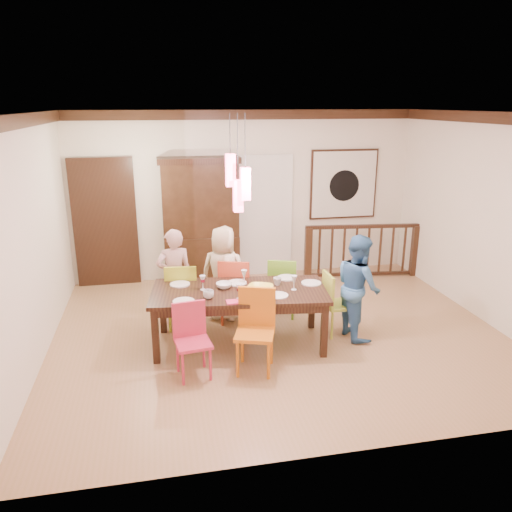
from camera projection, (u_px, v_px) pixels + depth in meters
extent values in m
plane|color=#A67F50|center=(278.00, 333.00, 6.83)|extent=(6.00, 6.00, 0.00)
plane|color=white|center=(281.00, 113.00, 5.97)|extent=(6.00, 6.00, 0.00)
plane|color=silver|center=(245.00, 196.00, 8.74)|extent=(6.00, 0.00, 6.00)
plane|color=silver|center=(31.00, 242.00, 5.84)|extent=(0.00, 5.00, 5.00)
plane|color=silver|center=(488.00, 220.00, 6.96)|extent=(0.00, 5.00, 5.00)
cube|color=black|center=(105.00, 225.00, 8.36)|extent=(1.04, 0.07, 2.24)
cube|color=silver|center=(265.00, 218.00, 8.89)|extent=(0.97, 0.05, 2.22)
cube|color=black|center=(344.00, 184.00, 9.01)|extent=(1.25, 0.04, 1.25)
cube|color=silver|center=(344.00, 184.00, 8.98)|extent=(1.18, 0.02, 1.18)
cylinder|color=black|center=(344.00, 186.00, 8.98)|extent=(0.56, 0.01, 0.56)
cube|color=#FF4C6E|center=(230.00, 170.00, 5.89)|extent=(0.11, 0.11, 0.38)
cylinder|color=black|center=(230.00, 134.00, 5.76)|extent=(0.01, 0.01, 0.46)
cube|color=#FF4C6E|center=(245.00, 184.00, 5.87)|extent=(0.11, 0.11, 0.38)
cylinder|color=black|center=(245.00, 141.00, 5.72)|extent=(0.01, 0.01, 0.61)
cube|color=#FF4C6E|center=(238.00, 196.00, 5.94)|extent=(0.11, 0.11, 0.38)
cylinder|color=black|center=(238.00, 147.00, 5.78)|extent=(0.01, 0.01, 0.76)
cube|color=black|center=(239.00, 292.00, 6.31)|extent=(2.31, 1.26, 0.05)
cube|color=black|center=(158.00, 312.00, 6.62)|extent=(0.09, 0.09, 0.70)
cube|color=black|center=(306.00, 301.00, 7.00)|extent=(0.09, 0.09, 0.70)
cube|color=black|center=(159.00, 341.00, 5.83)|extent=(0.09, 0.09, 0.70)
cube|color=black|center=(326.00, 326.00, 6.22)|extent=(0.09, 0.09, 0.70)
cube|color=black|center=(234.00, 285.00, 6.74)|extent=(1.99, 0.28, 0.10)
cube|color=black|center=(245.00, 311.00, 5.92)|extent=(1.99, 0.28, 0.10)
cube|color=#A1AF23|center=(182.00, 296.00, 6.90)|extent=(0.47, 0.47, 0.04)
cube|color=#A1AF23|center=(182.00, 279.00, 6.83)|extent=(0.43, 0.09, 0.46)
cylinder|color=#A1AF23|center=(171.00, 317.00, 6.78)|extent=(0.04, 0.04, 0.44)
cylinder|color=#A1AF23|center=(196.00, 315.00, 6.84)|extent=(0.04, 0.04, 0.44)
cylinder|color=#A1AF23|center=(170.00, 307.00, 7.10)|extent=(0.04, 0.04, 0.44)
cylinder|color=#A1AF23|center=(194.00, 306.00, 7.16)|extent=(0.04, 0.04, 0.44)
cube|color=#BC3F22|center=(236.00, 291.00, 7.06)|extent=(0.54, 0.54, 0.04)
cube|color=#BC3F22|center=(236.00, 274.00, 6.98)|extent=(0.42, 0.17, 0.47)
cylinder|color=#BC3F22|center=(226.00, 312.00, 6.93)|extent=(0.04, 0.04, 0.45)
cylinder|color=#BC3F22|center=(251.00, 310.00, 6.99)|extent=(0.04, 0.04, 0.45)
cylinder|color=#BC3F22|center=(222.00, 303.00, 7.26)|extent=(0.04, 0.04, 0.45)
cylinder|color=#BC3F22|center=(246.00, 301.00, 7.32)|extent=(0.04, 0.04, 0.45)
cube|color=#67AB26|center=(283.00, 287.00, 7.28)|extent=(0.52, 0.52, 0.04)
cube|color=#67AB26|center=(283.00, 272.00, 7.21)|extent=(0.39, 0.17, 0.44)
cylinder|color=#67AB26|center=(274.00, 306.00, 7.16)|extent=(0.03, 0.03, 0.42)
cylinder|color=#67AB26|center=(296.00, 305.00, 7.22)|extent=(0.03, 0.03, 0.42)
cylinder|color=#67AB26|center=(269.00, 298.00, 7.47)|extent=(0.03, 0.03, 0.42)
cylinder|color=#67AB26|center=(290.00, 296.00, 7.53)|extent=(0.03, 0.03, 0.42)
cube|color=#C12946|center=(193.00, 343.00, 5.63)|extent=(0.43, 0.43, 0.04)
cube|color=#C12946|center=(192.00, 325.00, 5.56)|extent=(0.39, 0.09, 0.42)
cylinder|color=#C12946|center=(181.00, 368.00, 5.52)|extent=(0.03, 0.03, 0.40)
cylinder|color=#C12946|center=(209.00, 365.00, 5.58)|extent=(0.03, 0.03, 0.40)
cylinder|color=#C12946|center=(179.00, 355.00, 5.81)|extent=(0.03, 0.03, 0.40)
cylinder|color=#C12946|center=(206.00, 352.00, 5.87)|extent=(0.03, 0.03, 0.40)
cube|color=#C76713|center=(255.00, 334.00, 5.74)|extent=(0.55, 0.55, 0.04)
cube|color=#C76713|center=(255.00, 313.00, 5.66)|extent=(0.43, 0.18, 0.48)
cylinder|color=#C76713|center=(243.00, 361.00, 5.61)|extent=(0.04, 0.04, 0.46)
cylinder|color=#C76713|center=(273.00, 358.00, 5.68)|extent=(0.04, 0.04, 0.46)
cylinder|color=#C76713|center=(238.00, 347.00, 5.94)|extent=(0.04, 0.04, 0.46)
cylinder|color=#C76713|center=(266.00, 344.00, 6.01)|extent=(0.04, 0.04, 0.46)
cube|color=#AEC13C|center=(340.00, 305.00, 6.70)|extent=(0.40, 0.40, 0.04)
cube|color=#AEC13C|center=(341.00, 288.00, 6.63)|extent=(0.04, 0.39, 0.43)
cylinder|color=#AEC13C|center=(332.00, 325.00, 6.58)|extent=(0.03, 0.03, 0.41)
cylinder|color=#AEC13C|center=(354.00, 323.00, 6.64)|extent=(0.03, 0.03, 0.41)
cylinder|color=#AEC13C|center=(324.00, 315.00, 6.88)|extent=(0.03, 0.03, 0.41)
cylinder|color=#AEC13C|center=(346.00, 314.00, 6.94)|extent=(0.03, 0.03, 0.41)
cube|color=black|center=(202.00, 259.00, 8.69)|extent=(1.27, 0.44, 0.82)
cube|color=black|center=(200.00, 199.00, 8.40)|extent=(1.27, 0.40, 1.27)
cube|color=black|center=(199.00, 197.00, 8.58)|extent=(1.09, 0.02, 1.09)
cube|color=black|center=(199.00, 160.00, 8.21)|extent=(1.36, 0.44, 0.10)
cube|color=black|center=(310.00, 255.00, 8.71)|extent=(0.13, 0.13, 0.92)
cube|color=black|center=(412.00, 249.00, 9.08)|extent=(0.13, 0.13, 0.92)
cube|color=black|center=(364.00, 226.00, 8.76)|extent=(2.06, 0.31, 0.06)
cube|color=black|center=(360.00, 274.00, 9.02)|extent=(1.94, 0.28, 0.05)
imported|color=beige|center=(175.00, 277.00, 6.95)|extent=(0.53, 0.38, 1.38)
imported|color=beige|center=(224.00, 273.00, 7.10)|extent=(0.79, 0.66, 1.37)
imported|color=teal|center=(358.00, 286.00, 6.56)|extent=(0.58, 0.72, 1.40)
imported|color=yellow|center=(260.00, 289.00, 6.21)|extent=(0.42, 0.42, 0.08)
imported|color=white|center=(224.00, 285.00, 6.36)|extent=(0.23, 0.23, 0.07)
imported|color=silver|center=(208.00, 294.00, 6.01)|extent=(0.16, 0.16, 0.10)
imported|color=silver|center=(277.00, 281.00, 6.46)|extent=(0.12, 0.12, 0.10)
cylinder|color=white|center=(180.00, 284.00, 6.47)|extent=(0.26, 0.26, 0.01)
cylinder|color=white|center=(237.00, 283.00, 6.52)|extent=(0.26, 0.26, 0.01)
cylinder|color=white|center=(287.00, 278.00, 6.71)|extent=(0.26, 0.26, 0.01)
cylinder|color=white|center=(184.00, 301.00, 5.92)|extent=(0.26, 0.26, 0.01)
cylinder|color=white|center=(278.00, 295.00, 6.10)|extent=(0.26, 0.26, 0.01)
cylinder|color=white|center=(311.00, 283.00, 6.52)|extent=(0.26, 0.26, 0.01)
cube|color=#D83359|center=(234.00, 302.00, 5.90)|extent=(0.18, 0.14, 0.01)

